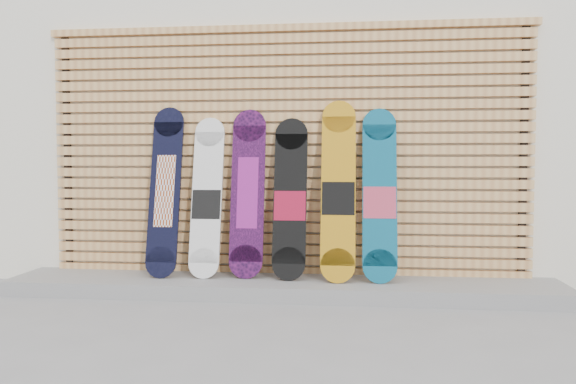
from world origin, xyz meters
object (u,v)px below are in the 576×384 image
object	(u,v)px
snowboard_2	(248,193)
snowboard_5	(380,195)
snowboard_3	(290,199)
snowboard_4	(338,191)
snowboard_1	(207,198)
snowboard_0	(165,191)

from	to	relation	value
snowboard_2	snowboard_5	xyz separation A→B (m)	(1.12, -0.04, -0.01)
snowboard_3	snowboard_4	distance (m)	0.41
snowboard_1	snowboard_4	xyz separation A→B (m)	(1.13, -0.03, 0.07)
snowboard_2	snowboard_4	size ratio (longest dim) A/B	0.95
snowboard_0	snowboard_3	distance (m)	1.09
snowboard_1	snowboard_3	world-z (taller)	snowboard_1
snowboard_3	snowboard_1	bearing A→B (deg)	179.75
snowboard_3	snowboard_5	bearing A→B (deg)	-1.20
snowboard_0	snowboard_3	bearing A→B (deg)	0.27
snowboard_4	snowboard_1	bearing A→B (deg)	178.50
snowboard_1	snowboard_2	bearing A→B (deg)	3.35
snowboard_2	snowboard_3	bearing A→B (deg)	-3.70
snowboard_2	snowboard_3	xyz separation A→B (m)	(0.37, -0.02, -0.05)
snowboard_3	snowboard_5	world-z (taller)	snowboard_5
snowboard_2	snowboard_1	bearing A→B (deg)	-176.65
snowboard_1	snowboard_4	world-z (taller)	snowboard_4
snowboard_3	snowboard_4	xyz separation A→B (m)	(0.41, -0.03, 0.07)
snowboard_0	snowboard_2	distance (m)	0.72
snowboard_1	snowboard_5	size ratio (longest dim) A/B	0.95
snowboard_1	snowboard_5	xyz separation A→B (m)	(1.47, -0.02, 0.03)
snowboard_0	snowboard_5	size ratio (longest dim) A/B	1.02
snowboard_4	snowboard_3	bearing A→B (deg)	176.28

